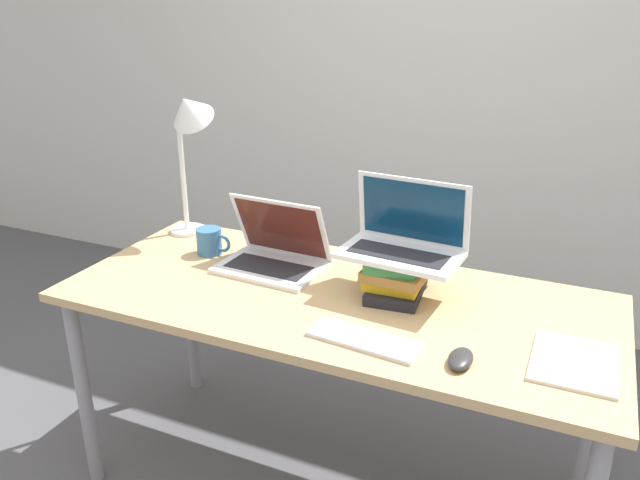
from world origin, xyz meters
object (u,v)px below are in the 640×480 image
laptop_on_books (404,240)px  wireless_keyboard (364,340)px  mug (210,241)px  laptop_left (274,254)px  mouse (461,359)px  desk_lamp (188,126)px  notepad (574,362)px  book_stack (398,274)px

laptop_on_books → wireless_keyboard: bearing=-90.4°
wireless_keyboard → mug: bearing=153.9°
laptop_left → wireless_keyboard: 0.58m
mouse → desk_lamp: desk_lamp is taller
laptop_on_books → notepad: (0.54, -0.22, -0.18)m
laptop_left → wireless_keyboard: size_ratio=1.13×
laptop_on_books → notepad: size_ratio=1.49×
mug → notepad: bearing=-10.9°
book_stack → mug: bearing=177.3°
book_stack → laptop_on_books: laptop_on_books is taller
book_stack → desk_lamp: desk_lamp is taller
laptop_left → book_stack: size_ratio=1.36×
laptop_on_books → desk_lamp: desk_lamp is taller
wireless_keyboard → book_stack: bearing=91.7°
laptop_left → book_stack: bearing=-2.6°
wireless_keyboard → mouse: mouse is taller
laptop_left → laptop_on_books: 0.49m
laptop_left → book_stack: laptop_left is taller
book_stack → desk_lamp: size_ratio=0.46×
laptop_on_books → desk_lamp: size_ratio=0.65×
book_stack → notepad: size_ratio=1.04×
notepad → laptop_left: bearing=166.9°
laptop_left → mouse: laptop_left is taller
mouse → mug: (-1.01, 0.37, 0.03)m
mug → desk_lamp: (-0.15, 0.12, 0.39)m
book_stack → wireless_keyboard: size_ratio=0.83×
mug → laptop_left: bearing=-2.8°
wireless_keyboard → desk_lamp: desk_lamp is taller
laptop_left → notepad: bearing=-13.1°
laptop_left → book_stack: 0.46m
mouse → laptop_left: bearing=154.4°
laptop_left → notepad: laptop_left is taller
mug → desk_lamp: size_ratio=0.23×
laptop_left → laptop_on_books: bearing=-1.3°
wireless_keyboard → mouse: bearing=-0.4°
laptop_on_books → mug: (-0.74, 0.02, -0.13)m
book_stack → notepad: bearing=-21.2°
laptop_left → notepad: (1.00, -0.23, -0.04)m
wireless_keyboard → notepad: bearing=12.2°
mug → mouse: bearing=-19.9°
wireless_keyboard → mug: 0.83m
laptop_left → mouse: 0.81m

